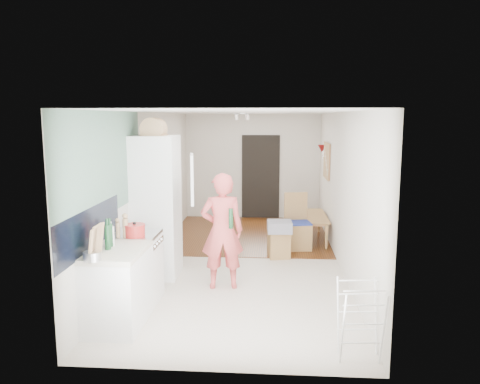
# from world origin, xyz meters

# --- Properties ---
(room_shell) EXTENTS (3.20, 7.00, 2.50)m
(room_shell) POSITION_xyz_m (0.00, 0.00, 1.25)
(room_shell) COLOR beige
(room_shell) RESTS_ON ground
(floor) EXTENTS (3.20, 7.00, 0.01)m
(floor) POSITION_xyz_m (0.00, 0.00, 0.00)
(floor) COLOR silver
(floor) RESTS_ON ground
(wood_floor_overlay) EXTENTS (3.20, 3.30, 0.01)m
(wood_floor_overlay) POSITION_xyz_m (0.00, 1.85, 0.01)
(wood_floor_overlay) COLOR #612E10
(wood_floor_overlay) RESTS_ON room_shell
(sage_wall_panel) EXTENTS (0.02, 3.00, 1.30)m
(sage_wall_panel) POSITION_xyz_m (-1.59, -2.00, 1.85)
(sage_wall_panel) COLOR slate
(sage_wall_panel) RESTS_ON room_shell
(tile_splashback) EXTENTS (0.02, 1.90, 0.50)m
(tile_splashback) POSITION_xyz_m (-1.59, -2.55, 1.15)
(tile_splashback) COLOR black
(tile_splashback) RESTS_ON room_shell
(doorway_recess) EXTENTS (0.90, 0.04, 2.00)m
(doorway_recess) POSITION_xyz_m (0.20, 3.48, 1.00)
(doorway_recess) COLOR black
(doorway_recess) RESTS_ON room_shell
(base_cabinet) EXTENTS (0.60, 0.90, 0.86)m
(base_cabinet) POSITION_xyz_m (-1.30, -2.55, 0.43)
(base_cabinet) COLOR white
(base_cabinet) RESTS_ON room_shell
(worktop) EXTENTS (0.62, 0.92, 0.06)m
(worktop) POSITION_xyz_m (-1.30, -2.55, 0.89)
(worktop) COLOR beige
(worktop) RESTS_ON room_shell
(range_cooker) EXTENTS (0.60, 0.60, 0.88)m
(range_cooker) POSITION_xyz_m (-1.30, -1.80, 0.44)
(range_cooker) COLOR white
(range_cooker) RESTS_ON room_shell
(cooker_top) EXTENTS (0.60, 0.60, 0.04)m
(cooker_top) POSITION_xyz_m (-1.30, -1.80, 0.90)
(cooker_top) COLOR #BABABD
(cooker_top) RESTS_ON room_shell
(fridge_housing) EXTENTS (0.66, 0.66, 2.15)m
(fridge_housing) POSITION_xyz_m (-1.27, -0.78, 1.07)
(fridge_housing) COLOR white
(fridge_housing) RESTS_ON room_shell
(fridge_door) EXTENTS (0.14, 0.56, 0.70)m
(fridge_door) POSITION_xyz_m (-0.66, -1.08, 1.55)
(fridge_door) COLOR white
(fridge_door) RESTS_ON room_shell
(fridge_interior) EXTENTS (0.02, 0.52, 0.66)m
(fridge_interior) POSITION_xyz_m (-0.96, -0.78, 1.55)
(fridge_interior) COLOR white
(fridge_interior) RESTS_ON room_shell
(pinboard) EXTENTS (0.03, 0.90, 0.70)m
(pinboard) POSITION_xyz_m (1.58, 1.90, 1.55)
(pinboard) COLOR tan
(pinboard) RESTS_ON room_shell
(pinboard_frame) EXTENTS (0.00, 0.94, 0.74)m
(pinboard_frame) POSITION_xyz_m (1.57, 1.90, 1.55)
(pinboard_frame) COLOR #A97444
(pinboard_frame) RESTS_ON room_shell
(wall_sconce) EXTENTS (0.18, 0.18, 0.16)m
(wall_sconce) POSITION_xyz_m (1.54, 2.55, 1.75)
(wall_sconce) COLOR maroon
(wall_sconce) RESTS_ON room_shell
(person) EXTENTS (0.77, 0.57, 1.96)m
(person) POSITION_xyz_m (-0.22, -1.23, 0.98)
(person) COLOR #D85150
(person) RESTS_ON floor
(dining_table) EXTENTS (0.69, 1.22, 0.43)m
(dining_table) POSITION_xyz_m (1.18, 1.48, 0.21)
(dining_table) COLOR #A97444
(dining_table) RESTS_ON floor
(dining_chair) EXTENTS (0.51, 0.51, 1.03)m
(dining_chair) POSITION_xyz_m (0.96, 0.81, 0.52)
(dining_chair) COLOR #A97444
(dining_chair) RESTS_ON floor
(stool) EXTENTS (0.41, 0.41, 0.46)m
(stool) POSITION_xyz_m (0.61, 0.29, 0.23)
(stool) COLOR #A97444
(stool) RESTS_ON floor
(grey_drape) EXTENTS (0.44, 0.44, 0.19)m
(grey_drape) POSITION_xyz_m (0.62, 0.25, 0.56)
(grey_drape) COLOR gray
(grey_drape) RESTS_ON stool
(drying_rack) EXTENTS (0.44, 0.40, 0.79)m
(drying_rack) POSITION_xyz_m (1.38, -3.14, 0.40)
(drying_rack) COLOR white
(drying_rack) RESTS_ON floor
(bread_bin) EXTENTS (0.43, 0.41, 0.19)m
(bread_bin) POSITION_xyz_m (-1.27, -0.79, 2.24)
(bread_bin) COLOR tan
(bread_bin) RESTS_ON fridge_housing
(red_casserole) EXTENTS (0.29, 0.29, 0.16)m
(red_casserole) POSITION_xyz_m (-1.25, -1.96, 1.00)
(red_casserole) COLOR red
(red_casserole) RESTS_ON cooker_top
(steel_pan) EXTENTS (0.24, 0.24, 0.10)m
(steel_pan) POSITION_xyz_m (-1.41, -2.98, 0.97)
(steel_pan) COLOR #BABABD
(steel_pan) RESTS_ON worktop
(held_bottle) EXTENTS (0.06, 0.06, 0.28)m
(held_bottle) POSITION_xyz_m (-0.08, -1.41, 1.05)
(held_bottle) COLOR #174021
(held_bottle) RESTS_ON person
(bottle_a) EXTENTS (0.07, 0.07, 0.29)m
(bottle_a) POSITION_xyz_m (-1.39, -2.56, 1.06)
(bottle_a) COLOR #174021
(bottle_a) RESTS_ON worktop
(bottle_b) EXTENTS (0.07, 0.07, 0.27)m
(bottle_b) POSITION_xyz_m (-1.40, -2.44, 1.06)
(bottle_b) COLOR #174021
(bottle_b) RESTS_ON worktop
(bottle_c) EXTENTS (0.11, 0.11, 0.23)m
(bottle_c) POSITION_xyz_m (-1.41, -2.41, 1.04)
(bottle_c) COLOR silver
(bottle_c) RESTS_ON worktop
(pepper_mill_front) EXTENTS (0.05, 0.05, 0.19)m
(pepper_mill_front) POSITION_xyz_m (-1.45, -2.02, 1.02)
(pepper_mill_front) COLOR tan
(pepper_mill_front) RESTS_ON worktop
(pepper_mill_back) EXTENTS (0.08, 0.08, 0.24)m
(pepper_mill_back) POSITION_xyz_m (-1.35, -2.02, 1.04)
(pepper_mill_back) COLOR tan
(pepper_mill_back) RESTS_ON worktop
(chopping_boards) EXTENTS (0.06, 0.27, 0.36)m
(chopping_boards) POSITION_xyz_m (-1.40, -2.87, 1.10)
(chopping_boards) COLOR tan
(chopping_boards) RESTS_ON worktop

